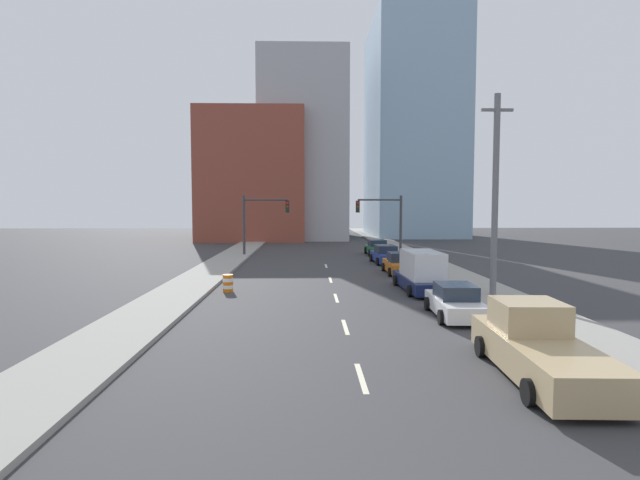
# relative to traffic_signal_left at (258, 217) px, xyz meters

# --- Properties ---
(sidewalk_left) EXTENTS (3.07, 95.27, 0.18)m
(sidewalk_left) POSITION_rel_traffic_signal_left_xyz_m (-2.23, 5.29, -3.58)
(sidewalk_left) COLOR gray
(sidewalk_left) RESTS_ON ground
(sidewalk_right) EXTENTS (3.07, 95.27, 0.18)m
(sidewalk_right) POSITION_rel_traffic_signal_left_xyz_m (14.28, 5.29, -3.58)
(sidewalk_right) COLOR gray
(sidewalk_right) RESTS_ON ground
(lane_stripe_at_9m) EXTENTS (0.16, 2.40, 0.01)m
(lane_stripe_at_9m) POSITION_rel_traffic_signal_left_xyz_m (6.02, -32.90, -3.67)
(lane_stripe_at_9m) COLOR beige
(lane_stripe_at_9m) RESTS_ON ground
(lane_stripe_at_15m) EXTENTS (0.16, 2.40, 0.01)m
(lane_stripe_at_15m) POSITION_rel_traffic_signal_left_xyz_m (6.02, -27.18, -3.67)
(lane_stripe_at_15m) COLOR beige
(lane_stripe_at_15m) RESTS_ON ground
(lane_stripe_at_21m) EXTENTS (0.16, 2.40, 0.01)m
(lane_stripe_at_21m) POSITION_rel_traffic_signal_left_xyz_m (6.02, -21.13, -3.67)
(lane_stripe_at_21m) COLOR beige
(lane_stripe_at_21m) RESTS_ON ground
(lane_stripe_at_27m) EXTENTS (0.16, 2.40, 0.01)m
(lane_stripe_at_27m) POSITION_rel_traffic_signal_left_xyz_m (6.02, -14.90, -3.67)
(lane_stripe_at_27m) COLOR beige
(lane_stripe_at_27m) RESTS_ON ground
(lane_stripe_at_35m) EXTENTS (0.16, 2.40, 0.01)m
(lane_stripe_at_35m) POSITION_rel_traffic_signal_left_xyz_m (6.02, -7.62, -3.67)
(lane_stripe_at_35m) COLOR beige
(lane_stripe_at_35m) RESTS_ON ground
(building_brick_left) EXTENTS (14.00, 16.00, 17.27)m
(building_brick_left) POSITION_rel_traffic_signal_left_xyz_m (-2.77, 24.32, 4.96)
(building_brick_left) COLOR brown
(building_brick_left) RESTS_ON ground
(building_office_center) EXTENTS (12.00, 20.00, 25.41)m
(building_office_center) POSITION_rel_traffic_signal_left_xyz_m (4.05, 28.32, 9.03)
(building_office_center) COLOR #A8A8AD
(building_office_center) RESTS_ON ground
(building_glass_right) EXTENTS (13.00, 20.00, 32.70)m
(building_glass_right) POSITION_rel_traffic_signal_left_xyz_m (21.05, 32.32, 12.68)
(building_glass_right) COLOR #8CADC6
(building_glass_right) RESTS_ON ground
(traffic_signal_left) EXTENTS (4.32, 0.35, 5.63)m
(traffic_signal_left) POSITION_rel_traffic_signal_left_xyz_m (0.00, 0.00, 0.00)
(traffic_signal_left) COLOR #38383D
(traffic_signal_left) RESTS_ON ground
(traffic_signal_right) EXTENTS (4.32, 0.35, 5.63)m
(traffic_signal_right) POSITION_rel_traffic_signal_left_xyz_m (11.99, 0.00, 0.00)
(traffic_signal_right) COLOR #38383D
(traffic_signal_right) RESTS_ON ground
(utility_pole_right_mid) EXTENTS (1.60, 0.32, 10.25)m
(utility_pole_right_mid) POSITION_rel_traffic_signal_left_xyz_m (14.02, -21.27, 1.58)
(utility_pole_right_mid) COLOR slate
(utility_pole_right_mid) RESTS_ON ground
(traffic_barrel) EXTENTS (0.56, 0.56, 0.95)m
(traffic_barrel) POSITION_rel_traffic_signal_left_xyz_m (0.23, -19.16, -3.20)
(traffic_barrel) COLOR orange
(traffic_barrel) RESTS_ON ground
(pickup_truck_tan) EXTENTS (2.55, 6.24, 1.96)m
(pickup_truck_tan) POSITION_rel_traffic_signal_left_xyz_m (10.92, -32.86, -2.87)
(pickup_truck_tan) COLOR tan
(pickup_truck_tan) RESTS_ON ground
(sedan_white) EXTENTS (2.13, 4.44, 1.40)m
(sedan_white) POSITION_rel_traffic_signal_left_xyz_m (10.79, -25.59, -3.03)
(sedan_white) COLOR silver
(sedan_white) RESTS_ON ground
(box_truck_navy) EXTENTS (2.37, 5.91, 2.22)m
(box_truck_navy) POSITION_rel_traffic_signal_left_xyz_m (10.83, -19.21, -2.64)
(box_truck_navy) COLOR #141E47
(box_truck_navy) RESTS_ON ground
(sedan_orange) EXTENTS (2.19, 4.46, 1.47)m
(sedan_orange) POSITION_rel_traffic_signal_left_xyz_m (11.03, -12.12, -3.01)
(sedan_orange) COLOR orange
(sedan_orange) RESTS_ON ground
(sedan_blue) EXTENTS (2.22, 4.68, 1.47)m
(sedan_blue) POSITION_rel_traffic_signal_left_xyz_m (10.95, -5.93, -3.00)
(sedan_blue) COLOR navy
(sedan_blue) RESTS_ON ground
(sedan_green) EXTENTS (2.06, 4.73, 1.46)m
(sedan_green) POSITION_rel_traffic_signal_left_xyz_m (11.20, 0.86, -3.00)
(sedan_green) COLOR #1E6033
(sedan_green) RESTS_ON ground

